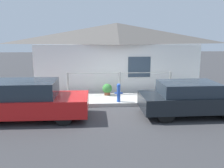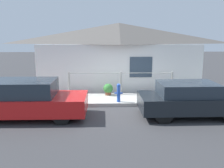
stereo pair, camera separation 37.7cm
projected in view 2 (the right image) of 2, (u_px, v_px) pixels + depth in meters
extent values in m
plane|color=#38383A|center=(123.00, 107.00, 10.23)|extent=(60.00, 60.00, 0.00)
cube|color=#B2AFA8|center=(122.00, 100.00, 11.06)|extent=(24.00, 1.71, 0.15)
cube|color=white|center=(120.00, 69.00, 12.24)|extent=(8.17, 0.12, 2.43)
cube|color=#384756|center=(141.00, 67.00, 12.17)|extent=(1.10, 0.04, 1.00)
pyramid|color=#605B56|center=(119.00, 33.00, 12.90)|extent=(8.57, 2.20, 1.05)
cylinder|color=#999993|center=(69.00, 83.00, 11.55)|extent=(0.10, 0.10, 1.06)
cylinder|color=#999993|center=(121.00, 83.00, 11.63)|extent=(0.10, 0.10, 1.06)
cylinder|color=#999993|center=(172.00, 83.00, 11.70)|extent=(0.10, 0.10, 1.06)
cylinder|color=#999993|center=(121.00, 73.00, 11.53)|extent=(4.80, 0.03, 0.03)
cube|color=red|center=(28.00, 104.00, 8.84)|extent=(4.13, 1.70, 0.60)
cube|color=#232D38|center=(22.00, 88.00, 8.71)|extent=(2.28, 1.49, 0.56)
cylinder|color=black|center=(68.00, 104.00, 9.63)|extent=(0.57, 0.20, 0.57)
cylinder|color=black|center=(61.00, 116.00, 8.22)|extent=(0.57, 0.20, 0.57)
cylinder|color=black|center=(0.00, 105.00, 9.54)|extent=(0.57, 0.20, 0.57)
cube|color=black|center=(191.00, 102.00, 9.01)|extent=(3.71, 1.66, 0.56)
cube|color=#232D38|center=(187.00, 89.00, 8.90)|extent=(2.05, 1.45, 0.45)
cylinder|color=black|center=(213.00, 102.00, 9.77)|extent=(0.63, 0.21, 0.63)
cylinder|color=black|center=(155.00, 103.00, 9.67)|extent=(0.63, 0.21, 0.63)
cylinder|color=black|center=(164.00, 114.00, 8.33)|extent=(0.63, 0.21, 0.63)
cylinder|color=blue|center=(119.00, 94.00, 10.38)|extent=(0.14, 0.14, 0.67)
sphere|color=blue|center=(119.00, 85.00, 10.31)|extent=(0.15, 0.15, 0.15)
cylinder|color=blue|center=(116.00, 93.00, 10.37)|extent=(0.13, 0.07, 0.07)
cylinder|color=blue|center=(121.00, 93.00, 10.38)|extent=(0.13, 0.07, 0.07)
cylinder|color=brown|center=(108.00, 93.00, 11.57)|extent=(0.28, 0.28, 0.14)
sphere|color=#387F38|center=(108.00, 88.00, 11.52)|extent=(0.45, 0.45, 0.45)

